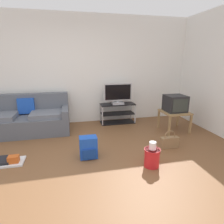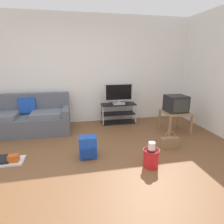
{
  "view_description": "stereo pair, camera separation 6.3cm",
  "coord_description": "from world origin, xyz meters",
  "px_view_note": "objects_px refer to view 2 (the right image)",
  "views": [
    {
      "loc": [
        -0.13,
        -2.47,
        1.62
      ],
      "look_at": [
        0.65,
        1.02,
        0.62
      ],
      "focal_mm": 30.02,
      "sensor_mm": 36.0,
      "label": 1
    },
    {
      "loc": [
        -0.07,
        -2.48,
        1.62
      ],
      "look_at": [
        0.65,
        1.02,
        0.62
      ],
      "focal_mm": 30.02,
      "sensor_mm": 36.0,
      "label": 2
    }
  ],
  "objects_px": {
    "backpack": "(88,147)",
    "handbag": "(169,142)",
    "floor_tray": "(9,160)",
    "cleaning_bucket": "(151,157)",
    "crt_tv": "(176,104)",
    "side_table": "(175,114)",
    "tv_stand": "(118,113)",
    "flat_tv": "(119,94)",
    "couch": "(26,119)"
  },
  "relations": [
    {
      "from": "side_table",
      "to": "floor_tray",
      "type": "bearing_deg",
      "value": -167.57
    },
    {
      "from": "handbag",
      "to": "floor_tray",
      "type": "xyz_separation_m",
      "value": [
        -2.82,
        0.05,
        -0.08
      ]
    },
    {
      "from": "crt_tv",
      "to": "cleaning_bucket",
      "type": "relative_size",
      "value": 1.08
    },
    {
      "from": "couch",
      "to": "handbag",
      "type": "bearing_deg",
      "value": -27.18
    },
    {
      "from": "backpack",
      "to": "cleaning_bucket",
      "type": "height_order",
      "value": "cleaning_bucket"
    },
    {
      "from": "side_table",
      "to": "handbag",
      "type": "bearing_deg",
      "value": -124.63
    },
    {
      "from": "tv_stand",
      "to": "side_table",
      "type": "relative_size",
      "value": 1.54
    },
    {
      "from": "tv_stand",
      "to": "side_table",
      "type": "distance_m",
      "value": 1.44
    },
    {
      "from": "couch",
      "to": "crt_tv",
      "type": "bearing_deg",
      "value": -10.81
    },
    {
      "from": "side_table",
      "to": "backpack",
      "type": "relative_size",
      "value": 1.55
    },
    {
      "from": "tv_stand",
      "to": "cleaning_bucket",
      "type": "xyz_separation_m",
      "value": [
        0.0,
        -2.18,
        -0.09
      ]
    },
    {
      "from": "flat_tv",
      "to": "cleaning_bucket",
      "type": "distance_m",
      "value": 2.24
    },
    {
      "from": "couch",
      "to": "cleaning_bucket",
      "type": "bearing_deg",
      "value": -41.69
    },
    {
      "from": "floor_tray",
      "to": "cleaning_bucket",
      "type": "bearing_deg",
      "value": -14.6
    },
    {
      "from": "side_table",
      "to": "backpack",
      "type": "xyz_separation_m",
      "value": [
        -2.08,
        -0.83,
        -0.22
      ]
    },
    {
      "from": "flat_tv",
      "to": "tv_stand",
      "type": "bearing_deg",
      "value": 90.0
    },
    {
      "from": "floor_tray",
      "to": "crt_tv",
      "type": "bearing_deg",
      "value": 12.69
    },
    {
      "from": "tv_stand",
      "to": "backpack",
      "type": "relative_size",
      "value": 2.39
    },
    {
      "from": "side_table",
      "to": "crt_tv",
      "type": "bearing_deg",
      "value": 90.0
    },
    {
      "from": "side_table",
      "to": "cleaning_bucket",
      "type": "bearing_deg",
      "value": -130.91
    },
    {
      "from": "tv_stand",
      "to": "handbag",
      "type": "height_order",
      "value": "tv_stand"
    },
    {
      "from": "handbag",
      "to": "floor_tray",
      "type": "bearing_deg",
      "value": 179.02
    },
    {
      "from": "backpack",
      "to": "handbag",
      "type": "distance_m",
      "value": 1.54
    },
    {
      "from": "tv_stand",
      "to": "cleaning_bucket",
      "type": "relative_size",
      "value": 2.18
    },
    {
      "from": "backpack",
      "to": "handbag",
      "type": "bearing_deg",
      "value": -9.42
    },
    {
      "from": "crt_tv",
      "to": "handbag",
      "type": "distance_m",
      "value": 1.11
    },
    {
      "from": "backpack",
      "to": "floor_tray",
      "type": "distance_m",
      "value": 1.29
    },
    {
      "from": "side_table",
      "to": "handbag",
      "type": "relative_size",
      "value": 1.67
    },
    {
      "from": "couch",
      "to": "floor_tray",
      "type": "bearing_deg",
      "value": -90.0
    },
    {
      "from": "side_table",
      "to": "crt_tv",
      "type": "relative_size",
      "value": 1.31
    },
    {
      "from": "backpack",
      "to": "cleaning_bucket",
      "type": "relative_size",
      "value": 0.91
    },
    {
      "from": "handbag",
      "to": "cleaning_bucket",
      "type": "height_order",
      "value": "cleaning_bucket"
    },
    {
      "from": "couch",
      "to": "tv_stand",
      "type": "height_order",
      "value": "couch"
    },
    {
      "from": "flat_tv",
      "to": "handbag",
      "type": "height_order",
      "value": "flat_tv"
    },
    {
      "from": "crt_tv",
      "to": "handbag",
      "type": "bearing_deg",
      "value": -124.09
    },
    {
      "from": "crt_tv",
      "to": "cleaning_bucket",
      "type": "height_order",
      "value": "crt_tv"
    },
    {
      "from": "crt_tv",
      "to": "backpack",
      "type": "distance_m",
      "value": 2.3
    },
    {
      "from": "floor_tray",
      "to": "tv_stand",
      "type": "bearing_deg",
      "value": 35.73
    },
    {
      "from": "handbag",
      "to": "cleaning_bucket",
      "type": "relative_size",
      "value": 0.84
    },
    {
      "from": "flat_tv",
      "to": "cleaning_bucket",
      "type": "height_order",
      "value": "flat_tv"
    },
    {
      "from": "cleaning_bucket",
      "to": "floor_tray",
      "type": "height_order",
      "value": "cleaning_bucket"
    },
    {
      "from": "flat_tv",
      "to": "floor_tray",
      "type": "relative_size",
      "value": 1.6
    },
    {
      "from": "tv_stand",
      "to": "handbag",
      "type": "relative_size",
      "value": 2.58
    },
    {
      "from": "backpack",
      "to": "handbag",
      "type": "height_order",
      "value": "backpack"
    },
    {
      "from": "side_table",
      "to": "handbag",
      "type": "distance_m",
      "value": 1.0
    },
    {
      "from": "flat_tv",
      "to": "handbag",
      "type": "xyz_separation_m",
      "value": [
        0.6,
        -1.62,
        -0.66
      ]
    },
    {
      "from": "couch",
      "to": "flat_tv",
      "type": "xyz_separation_m",
      "value": [
        2.22,
        0.17,
        0.46
      ]
    },
    {
      "from": "crt_tv",
      "to": "cleaning_bucket",
      "type": "distance_m",
      "value": 1.83
    },
    {
      "from": "backpack",
      "to": "cleaning_bucket",
      "type": "xyz_separation_m",
      "value": [
        0.94,
        -0.49,
        -0.01
      ]
    },
    {
      "from": "crt_tv",
      "to": "backpack",
      "type": "bearing_deg",
      "value": -157.97
    }
  ]
}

